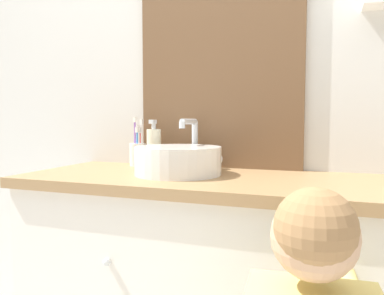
{
  "coord_description": "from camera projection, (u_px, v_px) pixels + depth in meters",
  "views": [
    {
      "loc": [
        0.29,
        -0.85,
        1.03
      ],
      "look_at": [
        -0.13,
        0.29,
        0.95
      ],
      "focal_mm": 35.0,
      "sensor_mm": 36.0,
      "label": 1
    }
  ],
  "objects": [
    {
      "name": "wall_back",
      "position": [
        257.0,
        57.0,
        1.45
      ],
      "size": [
        3.2,
        0.18,
        2.5
      ],
      "color": "silver",
      "rests_on": "ground_plane"
    },
    {
      "name": "soap_dispenser",
      "position": [
        154.0,
        148.0,
        1.49
      ],
      "size": [
        0.06,
        0.06,
        0.19
      ],
      "color": "beige",
      "rests_on": "vanity_counter"
    },
    {
      "name": "sink_basin",
      "position": [
        179.0,
        159.0,
        1.31
      ],
      "size": [
        0.3,
        0.36,
        0.19
      ],
      "color": "white",
      "rests_on": "vanity_counter"
    },
    {
      "name": "toothbrush_holder",
      "position": [
        138.0,
        153.0,
        1.55
      ],
      "size": [
        0.07,
        0.07,
        0.2
      ],
      "color": "silver",
      "rests_on": "vanity_counter"
    }
  ]
}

